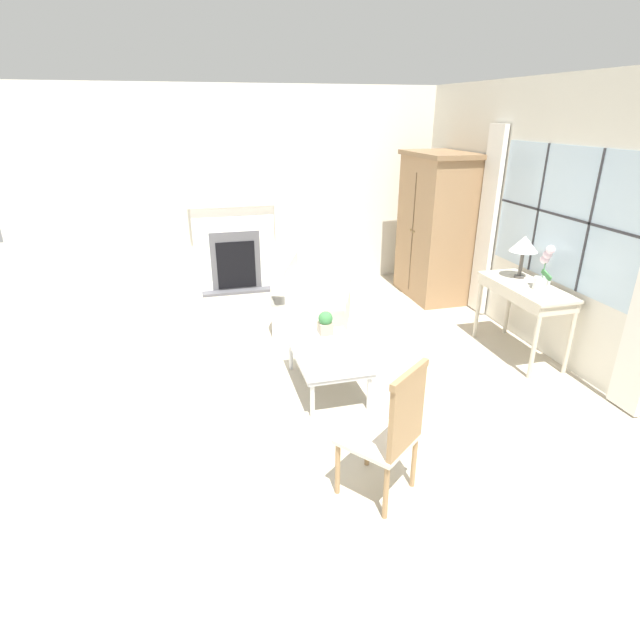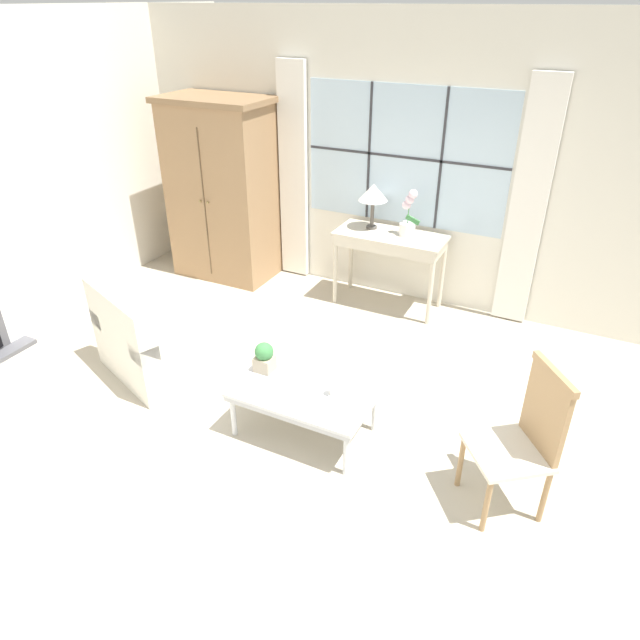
# 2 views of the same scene
# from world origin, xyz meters

# --- Properties ---
(ground_plane) EXTENTS (14.00, 14.00, 0.00)m
(ground_plane) POSITION_xyz_m (0.00, 0.00, 0.00)
(ground_plane) COLOR #B2A893
(wall_back_windowed) EXTENTS (7.20, 0.14, 2.80)m
(wall_back_windowed) POSITION_xyz_m (0.00, 3.02, 1.39)
(wall_back_windowed) COLOR silver
(wall_back_windowed) RESTS_ON ground_plane
(armoire) EXTENTS (1.18, 0.71, 1.97)m
(armoire) POSITION_xyz_m (-1.95, 2.62, 0.99)
(armoire) COLOR #93704C
(armoire) RESTS_ON ground_plane
(console_table) EXTENTS (1.10, 0.48, 0.79)m
(console_table) POSITION_xyz_m (0.01, 2.70, 0.70)
(console_table) COLOR beige
(console_table) RESTS_ON ground_plane
(table_lamp) EXTENTS (0.29, 0.29, 0.46)m
(table_lamp) POSITION_xyz_m (-0.22, 2.77, 1.15)
(table_lamp) COLOR #4C4742
(table_lamp) RESTS_ON console_table
(potted_orchid) EXTENTS (0.20, 0.16, 0.46)m
(potted_orchid) POSITION_xyz_m (0.16, 2.76, 0.97)
(potted_orchid) COLOR white
(potted_orchid) RESTS_ON console_table
(armchair_upholstered) EXTENTS (1.19, 1.13, 0.82)m
(armchair_upholstered) POSITION_xyz_m (-1.32, 0.70, 0.27)
(armchair_upholstered) COLOR silver
(armchair_upholstered) RESTS_ON ground_plane
(side_chair_wooden) EXTENTS (0.62, 0.62, 1.01)m
(side_chair_wooden) POSITION_xyz_m (1.71, 0.52, 0.55)
(side_chair_wooden) COLOR beige
(side_chair_wooden) RESTS_ON ground_plane
(coffee_table) EXTENTS (1.01, 0.62, 0.39)m
(coffee_table) POSITION_xyz_m (0.20, 0.50, 0.35)
(coffee_table) COLOR silver
(coffee_table) RESTS_ON ground_plane
(potted_plant_small) EXTENTS (0.14, 0.14, 0.24)m
(potted_plant_small) POSITION_xyz_m (-0.18, 0.59, 0.51)
(potted_plant_small) COLOR tan
(potted_plant_small) RESTS_ON coffee_table
(pillar_candle) EXTENTS (0.09, 0.09, 0.14)m
(pillar_candle) POSITION_xyz_m (0.42, 0.54, 0.45)
(pillar_candle) COLOR silver
(pillar_candle) RESTS_ON coffee_table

